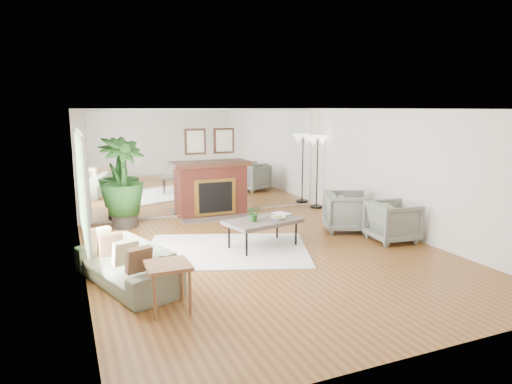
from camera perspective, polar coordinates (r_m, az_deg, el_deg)
name	(u,v)px	position (r m, az deg, el deg)	size (l,w,h in m)	color
ground	(271,256)	(7.94, 1.87, -8.02)	(7.00, 7.00, 0.00)	brown
wall_left	(81,198)	(6.95, -21.05, -0.76)	(0.02, 7.00, 2.50)	white
wall_right	(412,175)	(9.29, 18.92, 2.06)	(0.02, 7.00, 2.50)	white
wall_back	(209,162)	(10.87, -5.85, 3.73)	(6.00, 0.02, 2.50)	white
mirror_panel	(210,162)	(10.85, -5.82, 3.72)	(5.40, 0.04, 2.40)	silver
window_panel	(81,187)	(7.33, -20.99, 0.60)	(0.04, 2.40, 1.50)	#B2E09E
fireplace	(213,188)	(10.74, -5.43, 0.47)	(1.85, 0.83, 2.05)	maroon
area_rug	(226,250)	(8.21, -3.73, -7.29)	(2.87, 2.05, 0.03)	silver
coffee_table	(263,222)	(8.25, 0.87, -3.78)	(1.47, 1.06, 0.53)	#584D45
sofa	(126,265)	(6.92, -15.90, -8.72)	(2.00, 0.78, 0.58)	gray
armchair_back	(347,211)	(9.62, 11.27, -2.41)	(0.87, 0.89, 0.81)	gray
armchair_front	(393,222)	(9.10, 16.75, -3.56)	(0.82, 0.84, 0.76)	gray
side_table	(168,271)	(5.87, -10.91, -9.70)	(0.55, 0.55, 0.61)	#925F3A
potted_ficus	(123,180)	(10.04, -16.30, 1.45)	(1.16, 1.16, 1.90)	#2A241F
floor_lamp	(318,146)	(11.55, 7.72, 5.69)	(0.60, 0.33, 1.84)	black
tabletop_plant	(254,213)	(8.11, -0.30, -2.63)	(0.27, 0.23, 0.30)	#285A21
fruit_bowl	(278,218)	(8.25, 2.76, -3.25)	(0.26, 0.26, 0.06)	#925F3A
book	(278,215)	(8.57, 2.74, -2.86)	(0.23, 0.31, 0.02)	#925F3A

